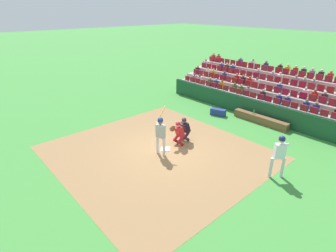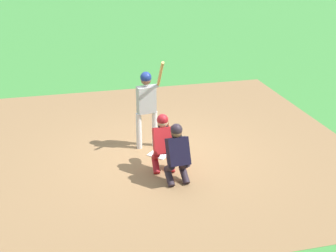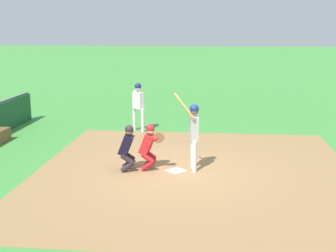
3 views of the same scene
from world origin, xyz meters
name	(u,v)px [view 1 (image 1 of 3)]	position (x,y,z in m)	size (l,w,h in m)	color
ground_plane	(165,149)	(0.00, 0.00, 0.00)	(160.00, 160.00, 0.00)	#408C3B
infield_dirt_patch	(157,153)	(0.00, 0.50, 0.00)	(9.19, 8.68, 0.01)	#966F47
home_plate_marker	(165,149)	(0.00, 0.00, 0.02)	(0.44, 0.44, 0.02)	white
batter_at_plate	(161,132)	(-0.19, 0.46, 1.16)	(0.57, 0.69, 2.20)	silver
catcher_crouching	(178,132)	(-0.10, -0.76, 0.72)	(0.48, 0.72, 1.30)	#AA1A21
home_plate_umpire	(185,128)	(0.05, -1.34, 0.70)	(0.49, 0.48, 1.30)	#2C202A
dugout_wall	(247,106)	(0.00, -6.84, 0.58)	(12.70, 0.24, 1.20)	#18482A
dugout_bench	(260,120)	(-1.32, -6.29, 0.22)	(3.38, 0.40, 0.44)	brown
water_bottle_on_bench	(254,112)	(-0.83, -6.33, 0.56)	(0.07, 0.07, 0.24)	green
equipment_duffel_bag	(218,112)	(1.11, -5.42, 0.21)	(0.94, 0.36, 0.42)	navy
on_deck_batter	(280,152)	(-4.67, -1.81, 1.12)	(0.48, 0.55, 1.83)	silver
bleacher_stand	(281,91)	(-0.01, -11.19, 0.70)	(16.09, 4.17, 2.47)	#A69B90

